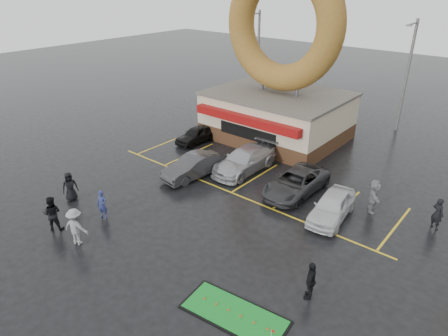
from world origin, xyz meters
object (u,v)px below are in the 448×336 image
Objects in this scene: streetlight_mid at (407,74)px; car_silver at (245,160)px; car_black at (197,134)px; car_dgrey at (193,166)px; car_white at (332,206)px; dumpster at (227,112)px; car_grey at (296,182)px; putting_green at (235,314)px; person_cameraman at (311,280)px; person_blue at (102,204)px; streetlight_left at (258,55)px; donut_shop at (279,83)px.

streetlight_mid is 1.68× the size of car_silver.
car_black is at bearing -130.93° from streetlight_mid.
car_white is at bearing 13.91° from car_dgrey.
dumpster is at bearing 108.77° from car_black.
streetlight_mid is 15.60m from car_grey.
streetlight_mid reaches higher than dumpster.
car_grey is 10.50m from putting_green.
person_cameraman is (2.04, -6.07, 0.15)m from car_white.
putting_green is (3.19, -9.98, -0.67)m from car_grey.
streetlight_left is at bearing 82.90° from person_blue.
donut_shop reaches higher than car_grey.
streetlight_left is at bearing 124.03° from putting_green.
car_grey is (4.25, -0.47, -0.07)m from car_silver.
car_silver is at bearing 125.44° from putting_green.
donut_shop is 7.55m from car_black.
car_silver is 9.88m from person_blue.
car_dgrey is 12.16m from putting_green.
dumpster is (-12.98, -6.95, -4.13)m from streetlight_mid.
car_white is at bearing 17.18° from person_blue.
donut_shop is 7.78× the size of person_cameraman.
dumpster is at bearing -147.51° from person_cameraman.
car_black is at bearing -76.78° from streetlight_left.
donut_shop is at bearing -44.78° from streetlight_left.
donut_shop is 18.40m from person_cameraman.
dumpster is at bearing 136.20° from car_silver.
car_silver is 12.01m from person_cameraman.
person_blue is 0.94× the size of person_cameraman.
car_dgrey reaches higher than car_black.
car_silver is 1.21× the size of putting_green.
streetlight_mid is at bearing 86.77° from car_grey.
person_blue is at bearing -125.68° from car_grey.
car_dgrey is at bearing -46.64° from car_black.
donut_shop reaches higher than car_white.
car_grey is at bearing -47.13° from streetlight_left.
donut_shop is at bearing 105.68° from car_silver.
car_dgrey is at bearing -179.72° from car_white.
donut_shop is 7.50× the size of dumpster.
car_white reaches higher than car_black.
car_silver is 1.05× the size of car_grey.
donut_shop is 3.57× the size of car_black.
streetlight_left is at bearing 103.99° from dumpster.
person_cameraman is (4.95, -7.24, 0.16)m from car_grey.
car_silver is at bearing -13.23° from car_black.
car_white is 0.95× the size of putting_green.
dumpster is (1.02, -5.95, -4.13)m from streetlight_left.
streetlight_mid is 2.13× the size of car_white.
donut_shop is at bearing 94.81° from car_dgrey.
person_blue is (3.57, -11.22, 0.17)m from car_black.
streetlight_mid is 2.04× the size of putting_green.
car_black is 17.83m from person_cameraman.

